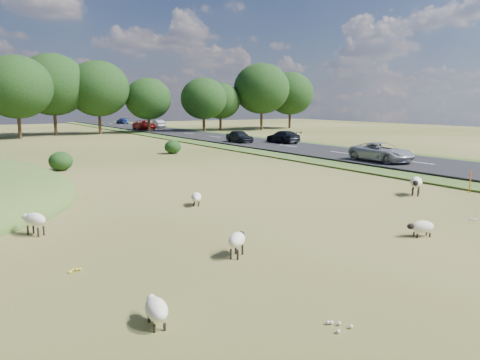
{
  "coord_description": "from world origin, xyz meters",
  "views": [
    {
      "loc": [
        -9.42,
        -14.74,
        4.6
      ],
      "look_at": [
        2.0,
        4.0,
        1.0
      ],
      "focal_mm": 35.0,
      "sensor_mm": 36.0,
      "label": 1
    }
  ],
  "objects_px": {
    "marker_post": "(470,181)",
    "car_0": "(382,152)",
    "sheep_0": "(422,227)",
    "car_5": "(240,136)",
    "car_7": "(158,124)",
    "sheep_2": "(196,197)",
    "car_6": "(144,125)",
    "sheep_1": "(156,309)",
    "sheep_4": "(416,182)",
    "sheep_5": "(237,240)",
    "sheep_3": "(34,219)",
    "car_2": "(122,121)",
    "car_1": "(283,137)"
  },
  "relations": [
    {
      "from": "sheep_1",
      "to": "sheep_2",
      "type": "xyz_separation_m",
      "value": [
        5.88,
        10.11,
        -0.0
      ]
    },
    {
      "from": "car_7",
      "to": "sheep_5",
      "type": "bearing_deg",
      "value": 70.39
    },
    {
      "from": "sheep_4",
      "to": "car_7",
      "type": "xyz_separation_m",
      "value": [
        11.61,
        64.65,
        0.3
      ]
    },
    {
      "from": "sheep_1",
      "to": "sheep_4",
      "type": "distance_m",
      "value": 17.67
    },
    {
      "from": "sheep_0",
      "to": "car_0",
      "type": "height_order",
      "value": "car_0"
    },
    {
      "from": "marker_post",
      "to": "car_5",
      "type": "bearing_deg",
      "value": 81.1
    },
    {
      "from": "marker_post",
      "to": "sheep_2",
      "type": "relative_size",
      "value": 1.14
    },
    {
      "from": "sheep_4",
      "to": "car_0",
      "type": "bearing_deg",
      "value": -165.39
    },
    {
      "from": "car_0",
      "to": "car_1",
      "type": "distance_m",
      "value": 18.06
    },
    {
      "from": "marker_post",
      "to": "car_0",
      "type": "xyz_separation_m",
      "value": [
        4.86,
        10.31,
        0.37
      ]
    },
    {
      "from": "car_0",
      "to": "marker_post",
      "type": "bearing_deg",
      "value": -115.24
    },
    {
      "from": "sheep_2",
      "to": "sheep_5",
      "type": "xyz_separation_m",
      "value": [
        -2.13,
        -7.15,
        0.15
      ]
    },
    {
      "from": "sheep_0",
      "to": "car_0",
      "type": "xyz_separation_m",
      "value": [
        13.9,
        14.32,
        0.6
      ]
    },
    {
      "from": "sheep_2",
      "to": "car_6",
      "type": "height_order",
      "value": "car_6"
    },
    {
      "from": "car_0",
      "to": "car_6",
      "type": "relative_size",
      "value": 0.93
    },
    {
      "from": "sheep_5",
      "to": "sheep_2",
      "type": "bearing_deg",
      "value": 31.3
    },
    {
      "from": "marker_post",
      "to": "sheep_3",
      "type": "height_order",
      "value": "marker_post"
    },
    {
      "from": "marker_post",
      "to": "sheep_0",
      "type": "height_order",
      "value": "marker_post"
    },
    {
      "from": "car_1",
      "to": "car_5",
      "type": "height_order",
      "value": "car_5"
    },
    {
      "from": "sheep_3",
      "to": "car_7",
      "type": "height_order",
      "value": "car_7"
    },
    {
      "from": "sheep_3",
      "to": "car_0",
      "type": "xyz_separation_m",
      "value": [
        25.38,
        7.07,
        0.4
      ]
    },
    {
      "from": "sheep_2",
      "to": "sheep_4",
      "type": "xyz_separation_m",
      "value": [
        10.56,
        -3.62,
        0.29
      ]
    },
    {
      "from": "sheep_3",
      "to": "car_0",
      "type": "distance_m",
      "value": 26.35
    },
    {
      "from": "marker_post",
      "to": "sheep_1",
      "type": "height_order",
      "value": "marker_post"
    },
    {
      "from": "car_0",
      "to": "car_5",
      "type": "distance_m",
      "value": 20.75
    },
    {
      "from": "sheep_2",
      "to": "car_0",
      "type": "height_order",
      "value": "car_0"
    },
    {
      "from": "sheep_4",
      "to": "sheep_5",
      "type": "xyz_separation_m",
      "value": [
        -12.69,
        -3.53,
        -0.13
      ]
    },
    {
      "from": "sheep_1",
      "to": "sheep_3",
      "type": "height_order",
      "value": "sheep_3"
    },
    {
      "from": "sheep_1",
      "to": "car_2",
      "type": "xyz_separation_m",
      "value": [
        28.05,
        91.68,
        0.49
      ]
    },
    {
      "from": "marker_post",
      "to": "sheep_4",
      "type": "bearing_deg",
      "value": 160.66
    },
    {
      "from": "car_0",
      "to": "sheep_1",
      "type": "bearing_deg",
      "value": -146.96
    },
    {
      "from": "sheep_5",
      "to": "marker_post",
      "type": "bearing_deg",
      "value": -33.04
    },
    {
      "from": "car_1",
      "to": "car_2",
      "type": "relative_size",
      "value": 1.11
    },
    {
      "from": "car_5",
      "to": "car_6",
      "type": "bearing_deg",
      "value": 90.0
    },
    {
      "from": "car_0",
      "to": "car_5",
      "type": "bearing_deg",
      "value": 90.0
    },
    {
      "from": "sheep_0",
      "to": "car_6",
      "type": "distance_m",
      "value": 67.61
    },
    {
      "from": "sheep_2",
      "to": "car_2",
      "type": "relative_size",
      "value": 0.25
    },
    {
      "from": "marker_post",
      "to": "car_0",
      "type": "height_order",
      "value": "car_0"
    },
    {
      "from": "sheep_4",
      "to": "car_2",
      "type": "bearing_deg",
      "value": -133.05
    },
    {
      "from": "car_6",
      "to": "marker_post",
      "type": "bearing_deg",
      "value": -94.47
    },
    {
      "from": "sheep_1",
      "to": "car_7",
      "type": "height_order",
      "value": "car_7"
    },
    {
      "from": "car_5",
      "to": "marker_post",
      "type": "bearing_deg",
      "value": -98.9
    },
    {
      "from": "car_6",
      "to": "car_7",
      "type": "bearing_deg",
      "value": 42.93
    },
    {
      "from": "sheep_5",
      "to": "car_6",
      "type": "height_order",
      "value": "car_6"
    },
    {
      "from": "car_2",
      "to": "car_6",
      "type": "height_order",
      "value": "car_6"
    },
    {
      "from": "sheep_2",
      "to": "car_7",
      "type": "distance_m",
      "value": 64.93
    },
    {
      "from": "car_7",
      "to": "sheep_4",
      "type": "bearing_deg",
      "value": 79.82
    },
    {
      "from": "marker_post",
      "to": "sheep_3",
      "type": "distance_m",
      "value": 20.78
    },
    {
      "from": "car_2",
      "to": "sheep_3",
      "type": "bearing_deg",
      "value": 70.62
    },
    {
      "from": "car_5",
      "to": "car_7",
      "type": "bearing_deg",
      "value": 83.74
    }
  ]
}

